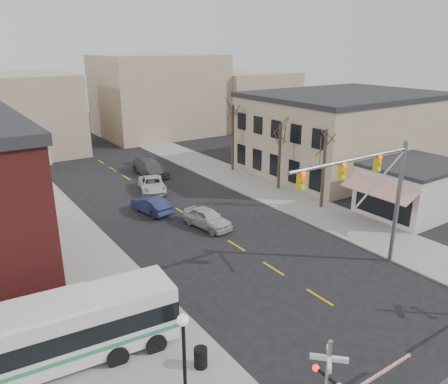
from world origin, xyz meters
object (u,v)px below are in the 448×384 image
Objects in this scene: car_d at (150,168)px; traffic_signal_mast at (373,185)px; trash_bin at (201,357)px; car_a at (207,218)px; rr_crossing_west at (335,384)px; pedestrian_near at (165,305)px; car_b at (151,205)px; car_c at (152,184)px; street_lamp at (184,344)px; transit_bus at (38,338)px; pedestrian_far at (107,294)px.

traffic_signal_mast is at bearing -86.63° from car_d.
car_a reaches higher than trash_bin.
pedestrian_near is at bearing 102.53° from rr_crossing_west.
car_b is 5.79m from car_c.
street_lamp is (-14.60, -3.40, -2.52)m from traffic_signal_mast.
rr_crossing_west is 6.13× the size of trash_bin.
street_lamp is at bearing 155.09° from pedestrian_near.
street_lamp is at bearing 59.17° from car_b.
pedestrian_near is (2.03, 5.67, -2.22)m from street_lamp.
transit_bus is 7.07× the size of pedestrian_near.
street_lamp is at bearing -140.63° from pedestrian_far.
rr_crossing_west is 1.31× the size of car_b.
car_a is at bearing 71.46° from rr_crossing_west.
street_lamp is 21.72m from car_b.
transit_bus is 5.11m from pedestrian_far.
pedestrian_far is (-10.53, -16.80, 0.19)m from car_c.
street_lamp is 2.52× the size of pedestrian_near.
rr_crossing_west reaches higher than car_d.
trash_bin is at bearing -132.01° from car_a.
transit_bus is 12.16m from rr_crossing_west.
transit_bus is 24.60m from car_c.
car_d is (-1.79, 27.05, -4.90)m from traffic_signal_mast.
pedestrian_near is (-5.95, -14.38, 0.27)m from car_b.
transit_bus reaches higher than car_c.
trash_bin is at bearing 45.45° from street_lamp.
street_lamp reaches higher than transit_bus.
car_b is at bearing 4.98° from pedestrian_far.
pedestrian_near is 1.13× the size of pedestrian_far.
rr_crossing_west is 1.26× the size of car_a.
trash_bin is (-2.36, 5.35, -1.39)m from rr_crossing_west.
pedestrian_near is at bearing 85.58° from trash_bin.
pedestrian_far is (0.02, 8.45, -2.32)m from street_lamp.
car_a is at bearing 104.67° from car_b.
street_lamp is 4.70× the size of trash_bin.
transit_bus is at bearing 41.42° from car_b.
car_b is at bearing 80.65° from rr_crossing_west.
pedestrian_near is at bearing -140.81° from car_a.
traffic_signal_mast reaches higher than rr_crossing_west.
pedestrian_far is at bearing 104.38° from trash_bin.
pedestrian_far is at bearing -104.13° from car_c.
car_c is 0.87× the size of car_d.
transit_bus is 18.93m from car_b.
traffic_signal_mast is at bearing 13.12° from street_lamp.
street_lamp reaches higher than pedestrian_near.
rr_crossing_west is at bearing -146.36° from traffic_signal_mast.
car_c is (14.57, 19.80, -1.05)m from transit_bus.
street_lamp is at bearing -113.23° from car_d.
traffic_signal_mast is 1.93× the size of car_c.
car_c is 3.27× the size of pedestrian_far.
rr_crossing_west is 12.76m from pedestrian_far.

